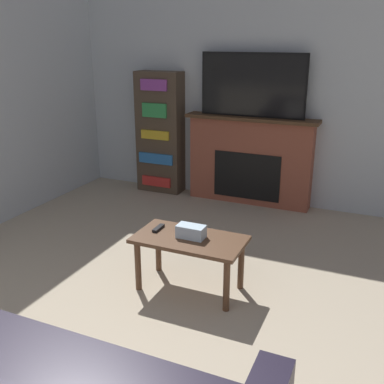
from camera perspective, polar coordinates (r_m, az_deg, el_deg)
name	(u,v)px	position (r m, az deg, el deg)	size (l,w,h in m)	color
wall_back	(252,90)	(5.49, 7.64, 12.71)	(5.47, 0.06, 2.70)	silver
fireplace	(250,160)	(5.48, 7.35, 4.05)	(1.58, 0.28, 1.06)	brown
tv	(253,85)	(5.31, 7.70, 13.30)	(1.24, 0.03, 0.72)	black
coffee_table	(190,246)	(3.56, -0.31, -6.88)	(0.87, 0.47, 0.45)	brown
tissue_box	(191,231)	(3.51, -0.12, -5.04)	(0.22, 0.12, 0.10)	silver
remote_control	(158,228)	(3.68, -4.29, -4.59)	(0.04, 0.15, 0.02)	black
bookshelf	(160,133)	(5.85, -4.07, 7.49)	(0.59, 0.29, 1.55)	#4C3D2D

